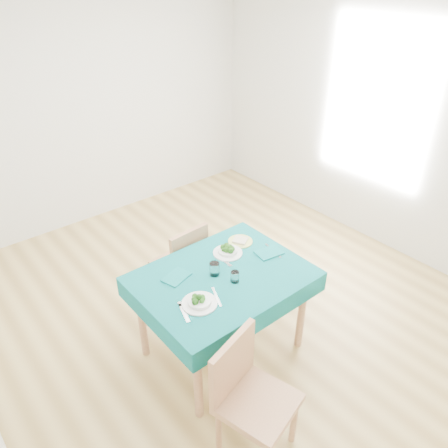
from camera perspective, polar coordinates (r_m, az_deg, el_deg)
room_shell at (r=3.39m, az=0.00°, el=7.21°), size 4.02×4.52×2.73m
table at (r=3.45m, az=-0.18°, el=-11.67°), size 1.22×0.93×0.76m
chair_near at (r=2.78m, az=4.58°, el=-21.06°), size 0.53×0.56×1.06m
chair_far at (r=3.86m, az=-6.00°, el=-4.63°), size 0.41×0.44×0.95m
bowl_near at (r=2.94m, az=-3.23°, el=-9.86°), size 0.24×0.24×0.07m
bowl_far at (r=3.40m, az=0.50°, el=-3.38°), size 0.23×0.23×0.07m
fork_near at (r=2.91m, az=-5.23°, el=-11.47°), size 0.08×0.19×0.00m
knife_near at (r=3.02m, az=-0.98°, el=-9.46°), size 0.09×0.20×0.00m
fork_far at (r=3.35m, az=-0.06°, el=-4.73°), size 0.04×0.20×0.00m
knife_far at (r=3.47m, az=6.42°, el=-3.47°), size 0.06×0.22×0.00m
napkin_near at (r=3.19m, az=-6.22°, el=-6.91°), size 0.23×0.19×0.01m
napkin_far at (r=3.44m, az=5.90°, el=-3.74°), size 0.22×0.17×0.01m
tumbler_center at (r=3.18m, az=-1.25°, el=-5.89°), size 0.08×0.08×0.10m
tumbler_side at (r=3.12m, az=1.42°, el=-6.89°), size 0.06×0.06×0.08m
side_plate at (r=3.56m, az=2.14°, el=-2.28°), size 0.20×0.20×0.01m
bread_slice at (r=3.55m, az=2.15°, el=-2.11°), size 0.15×0.15×0.02m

